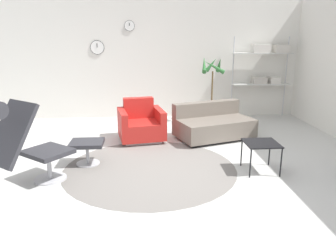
{
  "coord_description": "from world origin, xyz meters",
  "views": [
    {
      "loc": [
        -0.17,
        -4.73,
        1.92
      ],
      "look_at": [
        0.18,
        0.28,
        0.55
      ],
      "focal_mm": 35.0,
      "sensor_mm": 36.0,
      "label": 1
    }
  ],
  "objects_px": {
    "armchair_red": "(141,125)",
    "lounge_chair": "(19,135)",
    "potted_plant": "(211,94)",
    "couch_low": "(213,125)",
    "side_table": "(261,145)",
    "shelf_unit": "(266,64)",
    "ottoman": "(87,147)"
  },
  "relations": [
    {
      "from": "armchair_red",
      "to": "potted_plant",
      "type": "distance_m",
      "value": 2.11
    },
    {
      "from": "armchair_red",
      "to": "lounge_chair",
      "type": "bearing_deg",
      "value": 43.9
    },
    {
      "from": "shelf_unit",
      "to": "potted_plant",
      "type": "bearing_deg",
      "value": -166.5
    },
    {
      "from": "side_table",
      "to": "potted_plant",
      "type": "distance_m",
      "value": 3.0
    },
    {
      "from": "potted_plant",
      "to": "couch_low",
      "type": "bearing_deg",
      "value": -99.46
    },
    {
      "from": "lounge_chair",
      "to": "potted_plant",
      "type": "bearing_deg",
      "value": 85.81
    },
    {
      "from": "side_table",
      "to": "shelf_unit",
      "type": "bearing_deg",
      "value": 69.88
    },
    {
      "from": "side_table",
      "to": "potted_plant",
      "type": "bearing_deg",
      "value": 92.77
    },
    {
      "from": "armchair_red",
      "to": "side_table",
      "type": "bearing_deg",
      "value": 126.33
    },
    {
      "from": "ottoman",
      "to": "potted_plant",
      "type": "bearing_deg",
      "value": 46.0
    },
    {
      "from": "ottoman",
      "to": "couch_low",
      "type": "relative_size",
      "value": 0.31
    },
    {
      "from": "side_table",
      "to": "shelf_unit",
      "type": "xyz_separation_m",
      "value": [
        1.21,
        3.31,
        0.9
      ]
    },
    {
      "from": "couch_low",
      "to": "potted_plant",
      "type": "distance_m",
      "value": 1.37
    },
    {
      "from": "shelf_unit",
      "to": "couch_low",
      "type": "bearing_deg",
      "value": -134.13
    },
    {
      "from": "side_table",
      "to": "potted_plant",
      "type": "height_order",
      "value": "potted_plant"
    },
    {
      "from": "ottoman",
      "to": "potted_plant",
      "type": "height_order",
      "value": "potted_plant"
    },
    {
      "from": "armchair_red",
      "to": "side_table",
      "type": "height_order",
      "value": "armchair_red"
    },
    {
      "from": "lounge_chair",
      "to": "armchair_red",
      "type": "relative_size",
      "value": 1.31
    },
    {
      "from": "ottoman",
      "to": "couch_low",
      "type": "distance_m",
      "value": 2.54
    },
    {
      "from": "lounge_chair",
      "to": "potted_plant",
      "type": "distance_m",
      "value": 4.58
    },
    {
      "from": "armchair_red",
      "to": "potted_plant",
      "type": "xyz_separation_m",
      "value": [
        1.62,
        1.31,
        0.36
      ]
    },
    {
      "from": "lounge_chair",
      "to": "couch_low",
      "type": "relative_size",
      "value": 0.76
    },
    {
      "from": "couch_low",
      "to": "side_table",
      "type": "distance_m",
      "value": 1.73
    },
    {
      "from": "ottoman",
      "to": "potted_plant",
      "type": "distance_m",
      "value": 3.53
    },
    {
      "from": "ottoman",
      "to": "armchair_red",
      "type": "bearing_deg",
      "value": 55.96
    },
    {
      "from": "ottoman",
      "to": "side_table",
      "type": "relative_size",
      "value": 1.05
    },
    {
      "from": "potted_plant",
      "to": "shelf_unit",
      "type": "relative_size",
      "value": 0.78
    },
    {
      "from": "lounge_chair",
      "to": "armchair_red",
      "type": "xyz_separation_m",
      "value": [
        1.49,
        2.05,
        -0.45
      ]
    },
    {
      "from": "couch_low",
      "to": "side_table",
      "type": "relative_size",
      "value": 3.4
    },
    {
      "from": "lounge_chair",
      "to": "shelf_unit",
      "type": "relative_size",
      "value": 0.64
    },
    {
      "from": "ottoman",
      "to": "side_table",
      "type": "xyz_separation_m",
      "value": [
        2.58,
        -0.46,
        0.12
      ]
    },
    {
      "from": "couch_low",
      "to": "shelf_unit",
      "type": "relative_size",
      "value": 0.84
    }
  ]
}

